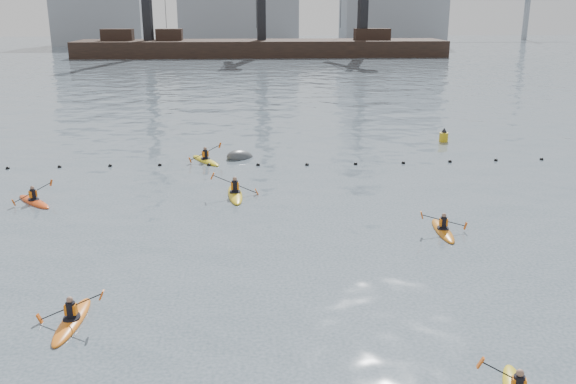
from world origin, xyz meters
The scene contains 11 objects.
ground centered at (0.00, 0.00, 0.00)m, with size 400.00×400.00×0.00m, color #35454D.
float_line centered at (-0.50, 22.53, 0.03)m, with size 33.24×0.73×0.24m.
barge_pier centered at (-0.22, 110.00, 1.89)m, with size 72.00×19.30×29.50m.
skyline centered at (2.23, 150.27, 9.25)m, with size 141.00×28.00×22.00m.
kayaker_0 centered at (-7.98, 3.33, 0.09)m, with size 2.15×3.12×1.21m.
kayaker_2 centered at (-13.21, 15.68, 0.09)m, with size 2.53×2.68×1.10m.
kayaker_3 centered at (-3.27, 16.28, 0.11)m, with size 2.46×3.57×1.40m.
kayaker_4 centered at (5.80, 10.40, 0.09)m, with size 2.06×3.04×1.05m.
kayaker_5 centered at (-5.28, 23.66, 0.10)m, with size 2.27×3.17×1.20m.
mooring_buoy centered at (-3.12, 24.47, 0.00)m, with size 2.04×1.20×1.02m, color #3C3F41.
nav_buoy centered at (11.44, 28.51, 0.35)m, with size 0.63×0.63×1.14m.
Camera 1 is at (-2.39, -13.77, 9.27)m, focal length 38.00 mm.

